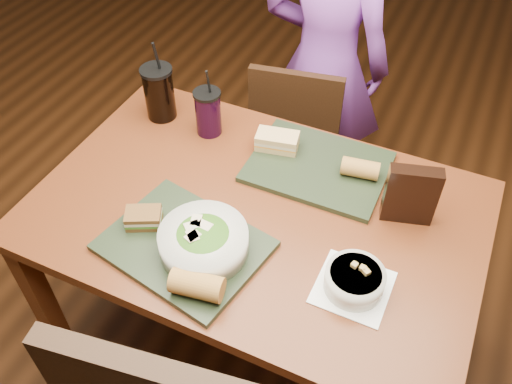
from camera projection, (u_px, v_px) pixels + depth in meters
ground at (256, 338)px, 2.12m from camera, size 6.00×6.00×0.00m
dining_table at (256, 229)px, 1.65m from camera, size 1.30×0.85×0.75m
chair_far at (300, 137)px, 2.27m from camera, size 0.41×0.42×0.82m
diner at (325, 65)px, 2.18m from camera, size 0.54×0.36×1.44m
tray_near at (184, 246)px, 1.48m from camera, size 0.47×0.39×0.02m
tray_far at (318, 167)px, 1.70m from camera, size 0.42×0.32×0.02m
salad_bowl at (203, 240)px, 1.43m from camera, size 0.24×0.24×0.08m
soup_bowl at (355, 280)px, 1.37m from camera, size 0.19×0.19×0.07m
sandwich_near at (144, 218)px, 1.51m from camera, size 0.12×0.10×0.05m
sandwich_far at (277, 141)px, 1.73m from camera, size 0.15×0.10×0.05m
baguette_near at (197, 285)px, 1.34m from camera, size 0.14×0.09×0.07m
baguette_far at (360, 168)px, 1.64m from camera, size 0.12×0.07×0.06m
cup_cola at (159, 93)px, 1.83m from camera, size 0.11×0.11×0.29m
cup_berry at (208, 112)px, 1.78m from camera, size 0.09×0.09×0.25m
chip_bag at (411, 195)px, 1.49m from camera, size 0.15×0.08×0.19m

